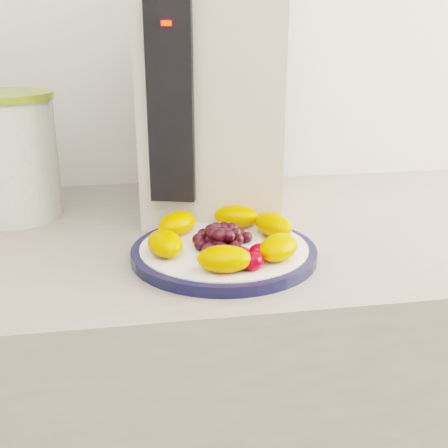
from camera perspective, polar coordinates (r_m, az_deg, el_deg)
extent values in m
cylinder|color=#111433|center=(0.79, 0.00, -2.91)|extent=(0.26, 0.26, 0.01)
cylinder|color=white|center=(0.79, 0.00, -2.84)|extent=(0.24, 0.24, 0.02)
cylinder|color=#3A5F19|center=(1.01, -21.16, 6.10)|extent=(0.18, 0.18, 0.20)
cube|color=beige|center=(0.99, -0.25, 12.86)|extent=(0.30, 0.36, 0.39)
cube|color=black|center=(0.84, -5.43, 12.01)|extent=(0.07, 0.04, 0.29)
cube|color=#FF0C05|center=(0.82, -5.86, 19.64)|extent=(0.01, 0.01, 0.01)
ellipsoid|color=orange|center=(0.83, 5.05, -0.07)|extent=(0.07, 0.08, 0.03)
ellipsoid|color=orange|center=(0.86, 1.27, 0.79)|extent=(0.08, 0.07, 0.03)
ellipsoid|color=orange|center=(0.83, -4.77, 0.06)|extent=(0.08, 0.08, 0.03)
ellipsoid|color=orange|center=(0.76, -6.01, -1.96)|extent=(0.06, 0.08, 0.03)
ellipsoid|color=orange|center=(0.70, 0.04, -3.56)|extent=(0.08, 0.06, 0.03)
ellipsoid|color=orange|center=(0.74, 5.56, -2.36)|extent=(0.08, 0.08, 0.03)
ellipsoid|color=black|center=(0.78, 0.00, -1.72)|extent=(0.02, 0.02, 0.02)
ellipsoid|color=black|center=(0.79, 1.31, -1.54)|extent=(0.02, 0.02, 0.02)
ellipsoid|color=black|center=(0.80, 0.45, -1.21)|extent=(0.02, 0.02, 0.02)
ellipsoid|color=black|center=(0.80, -0.84, -1.37)|extent=(0.02, 0.02, 0.02)
ellipsoid|color=black|center=(0.78, -1.32, -1.72)|extent=(0.02, 0.02, 0.02)
ellipsoid|color=black|center=(0.77, -0.47, -2.06)|extent=(0.02, 0.02, 0.02)
ellipsoid|color=black|center=(0.77, 0.86, -2.10)|extent=(0.02, 0.02, 0.02)
ellipsoid|color=black|center=(0.80, 2.31, -1.34)|extent=(0.02, 0.02, 0.02)
ellipsoid|color=black|center=(0.81, 1.45, -0.92)|extent=(0.02, 0.02, 0.02)
ellipsoid|color=black|center=(0.82, 0.23, -0.75)|extent=(0.02, 0.02, 0.02)
ellipsoid|color=black|center=(0.81, -1.04, -0.85)|extent=(0.02, 0.02, 0.02)
ellipsoid|color=black|center=(0.80, -2.06, -1.11)|extent=(0.02, 0.02, 0.02)
ellipsoid|color=black|center=(0.79, -2.57, -1.57)|extent=(0.02, 0.02, 0.02)
ellipsoid|color=black|center=(0.77, -2.39, -2.11)|extent=(0.02, 0.02, 0.02)
ellipsoid|color=black|center=(0.76, -1.55, -2.48)|extent=(0.02, 0.02, 0.02)
ellipsoid|color=black|center=(0.75, -0.25, -2.58)|extent=(0.02, 0.02, 0.02)
ellipsoid|color=black|center=(0.75, 1.13, -2.55)|extent=(0.02, 0.02, 0.02)
ellipsoid|color=black|center=(0.78, 0.00, -0.78)|extent=(0.02, 0.02, 0.02)
ellipsoid|color=black|center=(0.79, 0.81, -0.44)|extent=(0.02, 0.02, 0.02)
ellipsoid|color=black|center=(0.80, 0.01, -0.35)|extent=(0.02, 0.02, 0.02)
ellipsoid|color=black|center=(0.79, -0.80, -0.44)|extent=(0.02, 0.02, 0.02)
ellipsoid|color=black|center=(0.78, -1.24, -0.67)|extent=(0.02, 0.02, 0.02)
ellipsoid|color=black|center=(0.77, -1.11, -1.00)|extent=(0.02, 0.02, 0.02)
ellipsoid|color=black|center=(0.76, -0.45, -1.16)|extent=(0.02, 0.02, 0.02)
ellipsoid|color=black|center=(0.76, 0.44, -1.18)|extent=(0.02, 0.02, 0.02)
ellipsoid|color=black|center=(0.77, 1.11, -0.99)|extent=(0.02, 0.02, 0.02)
ellipsoid|color=red|center=(0.73, 1.71, -3.18)|extent=(0.03, 0.03, 0.02)
ellipsoid|color=red|center=(0.74, 3.60, -2.87)|extent=(0.04, 0.03, 0.02)
ellipsoid|color=red|center=(0.71, 3.01, -3.79)|extent=(0.04, 0.04, 0.02)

